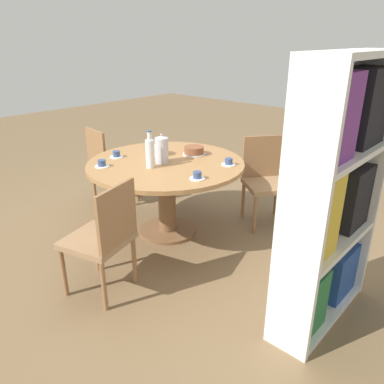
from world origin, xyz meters
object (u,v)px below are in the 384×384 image
Objects in this scene: chair_b at (109,164)px; cake_second at (158,151)px; chair_a at (266,179)px; bookshelf at (330,200)px; cup_c at (102,164)px; cake_main at (194,151)px; cup_a at (117,155)px; cup_b at (229,162)px; water_bottle at (150,153)px; cup_d at (197,176)px; coffee_pot at (162,149)px; chair_c at (103,236)px.

chair_b is 4.57× the size of cake_second.
cake_second is (0.73, -0.76, 0.29)m from chair_a.
bookshelf reaches higher than cup_c.
cake_main reaches higher than cup_a.
cake_second reaches higher than cup_b.
chair_b is at bearing 153.15° from chair_a.
cake_main is at bearing 177.73° from water_bottle.
bookshelf is 5.22× the size of water_bottle.
chair_a is 1.02m from cup_d.
chair_a is at bearing 152.73° from water_bottle.
water_bottle is 0.47m from cup_a.
coffee_pot is 1.22× the size of cake_main.
cup_d is (0.22, 1.50, 0.28)m from chair_b.
cup_d is at bearing -145.60° from chair_a.
coffee_pot is at bearing -178.50° from chair_b.
cup_b is (-0.52, 0.92, 0.00)m from cup_a.
cake_main is 1.73× the size of cup_c.
chair_c is 1.53m from bookshelf.
chair_a is 1.10m from coffee_pot.
chair_b is 6.86× the size of cup_d.
water_bottle reaches higher than coffee_pot.
cup_b is at bearing 124.90° from coffee_pot.
cup_a is (-0.73, -0.77, 0.28)m from chair_c.
chair_b is 2.61m from bookshelf.
cup_d is at bearing 111.84° from cup_c.
water_bottle reaches higher than chair_a.
coffee_pot is 0.81× the size of water_bottle.
chair_c is at bearing 150.43° from chair_b.
cake_main is 0.67m from cup_d.
coffee_pot is at bearing -175.08° from chair_c.
chair_a is at bearing 147.01° from coffee_pot.
cake_main is at bearing 138.88° from cup_a.
chair_b is 1.67m from chair_c.
chair_a reaches higher than cup_b.
cup_d is at bearing 44.17° from cake_main.
cake_second is at bearing 82.16° from bookshelf.
cup_d is (0.11, 0.52, -0.10)m from coffee_pot.
coffee_pot reaches higher than cup_c.
cup_b and cup_d have the same top height.
water_bottle is at bearing -42.15° from cup_b.
coffee_pot is 2.10× the size of cup_b.
water_bottle is at bearing 91.81° from cup_a.
chair_a reaches higher than cup_d.
cup_b is (-0.34, 0.49, -0.10)m from coffee_pot.
cake_main is at bearing -157.96° from chair_b.
coffee_pot is 2.10× the size of cup_c.
coffee_pot is (0.11, 0.98, 0.38)m from chair_b.
cup_a is at bearing -60.43° from cup_b.
water_bottle is (-0.74, -0.31, 0.39)m from chair_c.
bookshelf is 13.53× the size of cup_c.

